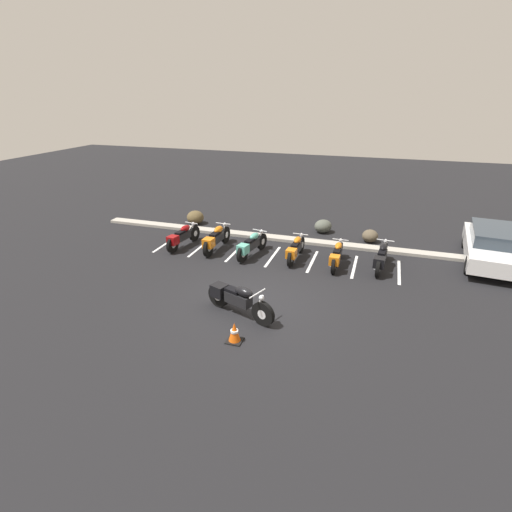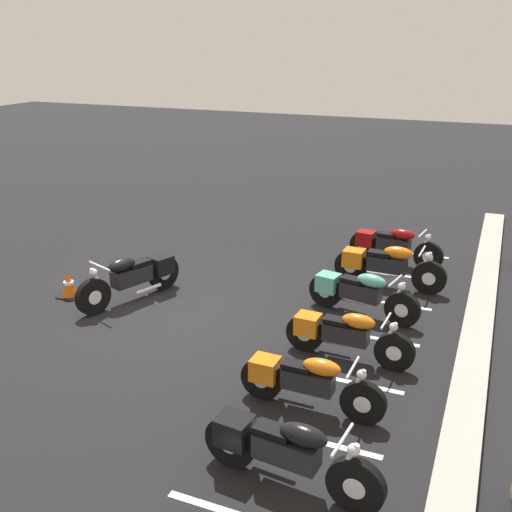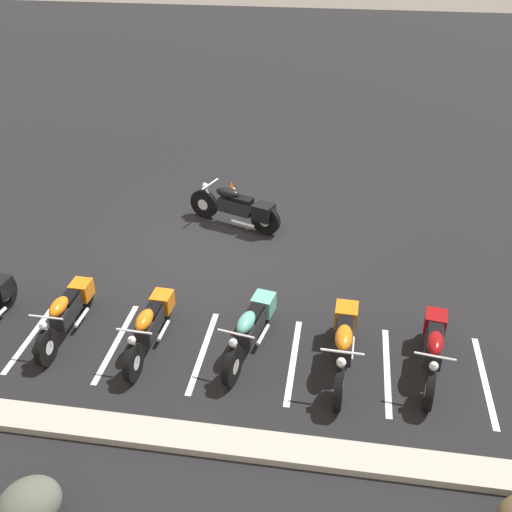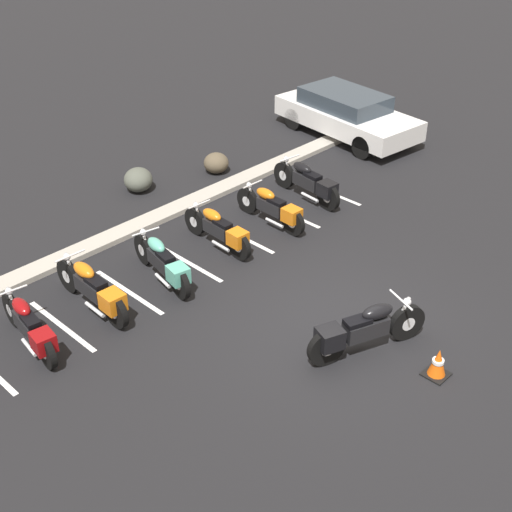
{
  "view_description": "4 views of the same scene",
  "coord_description": "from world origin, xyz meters",
  "px_view_note": "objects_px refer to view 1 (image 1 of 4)",
  "views": [
    {
      "loc": [
        3.27,
        -9.93,
        5.86
      ],
      "look_at": [
        -0.4,
        1.35,
        0.93
      ],
      "focal_mm": 28.0,
      "sensor_mm": 36.0,
      "label": 1
    },
    {
      "loc": [
        8.74,
        5.56,
        4.83
      ],
      "look_at": [
        -1.05,
        1.48,
        0.95
      ],
      "focal_mm": 42.0,
      "sensor_mm": 36.0,
      "label": 2
    },
    {
      "loc": [
        -2.54,
        11.13,
        6.69
      ],
      "look_at": [
        -1.03,
        1.42,
        0.59
      ],
      "focal_mm": 42.0,
      "sensor_mm": 36.0,
      "label": 3
    },
    {
      "loc": [
        -8.48,
        -6.21,
        8.04
      ],
      "look_at": [
        0.22,
        2.29,
        0.43
      ],
      "focal_mm": 50.0,
      "sensor_mm": 36.0,
      "label": 4
    }
  ],
  "objects_px": {
    "parked_bike_5": "(381,257)",
    "landscape_rock_1": "(323,226)",
    "parked_bike_0": "(182,237)",
    "landscape_rock_0": "(370,236)",
    "parked_bike_4": "(337,255)",
    "parked_bike_2": "(251,245)",
    "parked_bike_1": "(216,239)",
    "traffic_cone": "(234,333)",
    "landscape_rock_2": "(195,217)",
    "parked_bike_3": "(295,249)",
    "motorcycle_black_featured": "(236,299)",
    "car_white": "(493,245)"
  },
  "relations": [
    {
      "from": "parked_bike_5",
      "to": "landscape_rock_1",
      "type": "distance_m",
      "value": 4.23
    },
    {
      "from": "parked_bike_0",
      "to": "landscape_rock_0",
      "type": "relative_size",
      "value": 3.3
    },
    {
      "from": "parked_bike_0",
      "to": "landscape_rock_1",
      "type": "xyz_separation_m",
      "value": [
        5.1,
        3.57,
        -0.16
      ]
    },
    {
      "from": "parked_bike_4",
      "to": "parked_bike_5",
      "type": "height_order",
      "value": "parked_bike_5"
    },
    {
      "from": "parked_bike_2",
      "to": "parked_bike_5",
      "type": "relative_size",
      "value": 0.97
    },
    {
      "from": "parked_bike_1",
      "to": "parked_bike_2",
      "type": "xyz_separation_m",
      "value": [
        1.52,
        -0.18,
        -0.03
      ]
    },
    {
      "from": "traffic_cone",
      "to": "landscape_rock_2",
      "type": "bearing_deg",
      "value": 121.61
    },
    {
      "from": "parked_bike_4",
      "to": "parked_bike_5",
      "type": "bearing_deg",
      "value": -79.8
    },
    {
      "from": "landscape_rock_1",
      "to": "traffic_cone",
      "type": "relative_size",
      "value": 1.49
    },
    {
      "from": "landscape_rock_0",
      "to": "traffic_cone",
      "type": "bearing_deg",
      "value": -108.51
    },
    {
      "from": "landscape_rock_0",
      "to": "traffic_cone",
      "type": "height_order",
      "value": "traffic_cone"
    },
    {
      "from": "parked_bike_3",
      "to": "parked_bike_5",
      "type": "bearing_deg",
      "value": -85.33
    },
    {
      "from": "motorcycle_black_featured",
      "to": "traffic_cone",
      "type": "bearing_deg",
      "value": -51.28
    },
    {
      "from": "motorcycle_black_featured",
      "to": "landscape_rock_0",
      "type": "xyz_separation_m",
      "value": [
        3.24,
        7.16,
        -0.22
      ]
    },
    {
      "from": "parked_bike_0",
      "to": "parked_bike_3",
      "type": "relative_size",
      "value": 1.02
    },
    {
      "from": "landscape_rock_0",
      "to": "traffic_cone",
      "type": "xyz_separation_m",
      "value": [
        -2.82,
        -8.44,
        -0.02
      ]
    },
    {
      "from": "motorcycle_black_featured",
      "to": "parked_bike_3",
      "type": "distance_m",
      "value": 4.38
    },
    {
      "from": "motorcycle_black_featured",
      "to": "landscape_rock_1",
      "type": "relative_size",
      "value": 2.8
    },
    {
      "from": "parked_bike_4",
      "to": "motorcycle_black_featured",
      "type": "bearing_deg",
      "value": 153.23
    },
    {
      "from": "car_white",
      "to": "landscape_rock_1",
      "type": "height_order",
      "value": "car_white"
    },
    {
      "from": "parked_bike_4",
      "to": "landscape_rock_0",
      "type": "height_order",
      "value": "parked_bike_4"
    },
    {
      "from": "motorcycle_black_featured",
      "to": "landscape_rock_0",
      "type": "relative_size",
      "value": 3.44
    },
    {
      "from": "parked_bike_2",
      "to": "landscape_rock_1",
      "type": "relative_size",
      "value": 2.69
    },
    {
      "from": "car_white",
      "to": "parked_bike_2",
      "type": "bearing_deg",
      "value": -69.9
    },
    {
      "from": "parked_bike_3",
      "to": "landscape_rock_1",
      "type": "height_order",
      "value": "parked_bike_3"
    },
    {
      "from": "motorcycle_black_featured",
      "to": "car_white",
      "type": "bearing_deg",
      "value": 60.3
    },
    {
      "from": "landscape_rock_0",
      "to": "parked_bike_4",
      "type": "bearing_deg",
      "value": -108.61
    },
    {
      "from": "parked_bike_1",
      "to": "landscape_rock_2",
      "type": "distance_m",
      "value": 3.63
    },
    {
      "from": "parked_bike_1",
      "to": "parked_bike_4",
      "type": "relative_size",
      "value": 1.1
    },
    {
      "from": "parked_bike_4",
      "to": "traffic_cone",
      "type": "xyz_separation_m",
      "value": [
        -1.82,
        -5.47,
        -0.18
      ]
    },
    {
      "from": "traffic_cone",
      "to": "parked_bike_4",
      "type": "bearing_deg",
      "value": 71.54
    },
    {
      "from": "traffic_cone",
      "to": "parked_bike_5",
      "type": "bearing_deg",
      "value": 59.62
    },
    {
      "from": "motorcycle_black_featured",
      "to": "parked_bike_4",
      "type": "relative_size",
      "value": 1.07
    },
    {
      "from": "parked_bike_0",
      "to": "landscape_rock_1",
      "type": "relative_size",
      "value": 2.68
    },
    {
      "from": "parked_bike_3",
      "to": "landscape_rock_0",
      "type": "bearing_deg",
      "value": -39.1
    },
    {
      "from": "parked_bike_3",
      "to": "parked_bike_4",
      "type": "relative_size",
      "value": 1.01
    },
    {
      "from": "parked_bike_3",
      "to": "landscape_rock_0",
      "type": "distance_m",
      "value": 3.81
    },
    {
      "from": "car_white",
      "to": "parked_bike_5",
      "type": "bearing_deg",
      "value": -57.81
    },
    {
      "from": "landscape_rock_2",
      "to": "parked_bike_4",
      "type": "bearing_deg",
      "value": -22.93
    },
    {
      "from": "landscape_rock_1",
      "to": "traffic_cone",
      "type": "distance_m",
      "value": 9.09
    },
    {
      "from": "parked_bike_3",
      "to": "landscape_rock_2",
      "type": "distance_m",
      "value": 6.17
    },
    {
      "from": "parked_bike_4",
      "to": "car_white",
      "type": "bearing_deg",
      "value": -67.02
    },
    {
      "from": "parked_bike_2",
      "to": "parked_bike_3",
      "type": "relative_size",
      "value": 1.03
    },
    {
      "from": "parked_bike_3",
      "to": "traffic_cone",
      "type": "height_order",
      "value": "parked_bike_3"
    },
    {
      "from": "parked_bike_3",
      "to": "parked_bike_4",
      "type": "bearing_deg",
      "value": -92.13
    },
    {
      "from": "parked_bike_2",
      "to": "parked_bike_0",
      "type": "bearing_deg",
      "value": 99.82
    },
    {
      "from": "parked_bike_1",
      "to": "parked_bike_3",
      "type": "height_order",
      "value": "parked_bike_1"
    },
    {
      "from": "landscape_rock_0",
      "to": "traffic_cone",
      "type": "relative_size",
      "value": 1.21
    },
    {
      "from": "landscape_rock_1",
      "to": "landscape_rock_2",
      "type": "height_order",
      "value": "landscape_rock_2"
    },
    {
      "from": "landscape_rock_2",
      "to": "traffic_cone",
      "type": "height_order",
      "value": "landscape_rock_2"
    }
  ]
}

